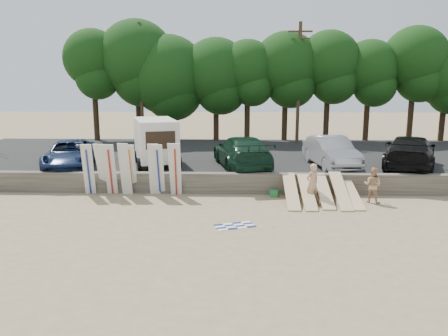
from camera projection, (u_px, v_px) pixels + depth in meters
The scene contains 29 objects.
ground at pixel (298, 211), 18.36m from camera, with size 120.00×120.00×0.00m, color tan.
seawall at pixel (290, 184), 21.20m from camera, with size 44.00×0.50×1.00m, color #6B6356.
parking_lot at pixel (277, 159), 28.58m from camera, with size 44.00×14.50×0.70m, color #282828.
treeline at pixel (251, 67), 34.33m from camera, with size 32.48×6.38×9.50m.
utility_poles at pixel (299, 81), 32.91m from camera, with size 25.80×0.26×9.00m.
box_trailer at pixel (156, 140), 24.56m from camera, with size 3.26×4.51×2.60m.
car_0 at pixel (71, 154), 23.87m from camera, with size 2.51×5.44×1.51m, color #15244A.
car_1 at pixel (242, 152), 23.98m from camera, with size 2.43×5.97×1.73m, color #113020.
car_2 at pixel (331, 152), 24.16m from camera, with size 1.79×5.12×1.69m, color #959499.
car_3 at pixel (410, 152), 23.73m from camera, with size 2.50×6.14×1.78m, color black.
surfboard_upright_0 at pixel (88, 169), 20.73m from camera, with size 0.50×0.06×2.60m, color silver.
surfboard_upright_1 at pixel (102, 169), 20.96m from camera, with size 0.50×0.06×2.60m, color silver.
surfboard_upright_2 at pixel (110, 170), 20.74m from camera, with size 0.50×0.06×2.60m, color silver.
surfboard_upright_3 at pixel (125, 169), 20.70m from camera, with size 0.50×0.06×2.60m, color silver.
surfboard_upright_4 at pixel (131, 169), 20.85m from camera, with size 0.50×0.06×2.60m, color silver.
surfboard_upright_5 at pixel (154, 169), 20.72m from camera, with size 0.50×0.06×2.60m, color silver.
surfboard_upright_6 at pixel (159, 170), 20.72m from camera, with size 0.50×0.06×2.60m, color silver.
surfboard_upright_7 at pixel (176, 169), 20.65m from camera, with size 0.50×0.06×2.60m, color silver.
surfboard_upright_8 at pixel (174, 169), 20.68m from camera, with size 0.50×0.06×2.60m, color silver.
surfboard_low_0 at pixel (291, 191), 19.59m from camera, with size 0.56×3.00×0.07m, color #D8BA88.
surfboard_low_1 at pixel (307, 192), 19.57m from camera, with size 0.56×3.00×0.07m, color #D8BA88.
surfboard_low_2 at pixel (324, 191), 19.73m from camera, with size 0.56×3.00×0.07m, color #D8BA88.
surfboard_low_3 at pixel (340, 190), 19.54m from camera, with size 0.56×3.00×0.07m, color #D8BA88.
surfboard_low_4 at pixel (351, 193), 19.70m from camera, with size 0.56×3.00×0.07m, color #D8BA88.
beachgoer_a at pixel (312, 183), 19.50m from camera, with size 0.66×0.43×1.80m, color tan.
beachgoer_b at pixel (373, 185), 19.57m from camera, with size 0.78×0.61×1.61m, color tan.
cooler at pixel (274, 193), 20.70m from camera, with size 0.38×0.30×0.32m, color #227D3B.
gear_bag at pixel (347, 195), 20.60m from camera, with size 0.30×0.25×0.22m, color #C76F17.
beach_towel at pixel (235, 226), 16.52m from camera, with size 1.50×1.50×0.00m, color white.
Camera 1 is at (-2.51, -17.74, 5.38)m, focal length 35.00 mm.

